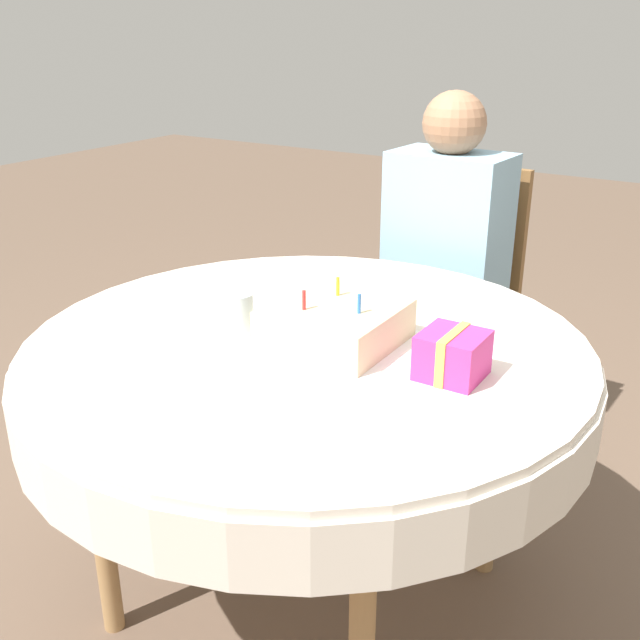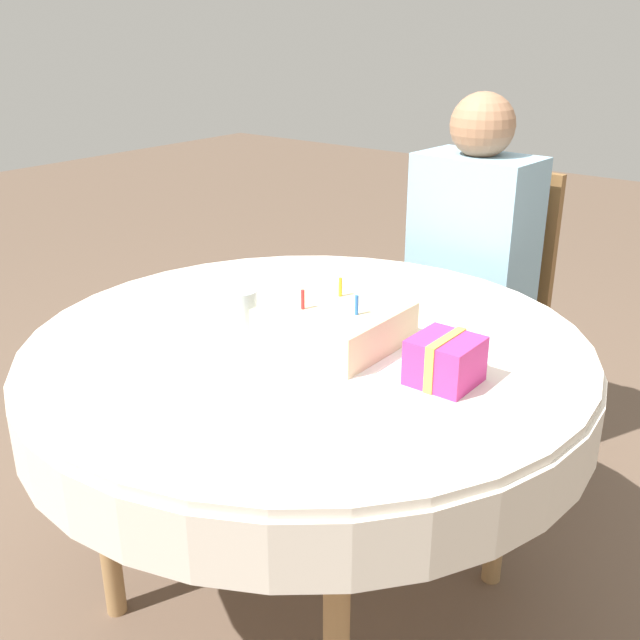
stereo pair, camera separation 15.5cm
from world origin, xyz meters
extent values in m
plane|color=brown|center=(0.00, 0.00, 0.00)|extent=(12.00, 12.00, 0.00)
cylinder|color=silver|center=(0.00, 0.00, 0.72)|extent=(1.27, 1.27, 0.02)
cylinder|color=silver|center=(0.00, 0.00, 0.65)|extent=(1.29, 1.29, 0.13)
cylinder|color=#A37A4C|center=(-0.35, -0.35, 0.36)|extent=(0.05, 0.05, 0.71)
cylinder|color=#A37A4C|center=(0.35, -0.35, 0.36)|extent=(0.05, 0.05, 0.71)
cylinder|color=#A37A4C|center=(-0.35, 0.35, 0.36)|extent=(0.05, 0.05, 0.71)
cylinder|color=#A37A4C|center=(0.35, 0.35, 0.36)|extent=(0.05, 0.05, 0.71)
cube|color=brown|center=(-0.04, 0.88, 0.43)|extent=(0.44, 0.44, 0.04)
cube|color=brown|center=(-0.03, 1.07, 0.70)|extent=(0.38, 0.05, 0.51)
cylinder|color=brown|center=(-0.23, 0.71, 0.21)|extent=(0.04, 0.04, 0.41)
cylinder|color=brown|center=(0.13, 0.68, 0.21)|extent=(0.04, 0.04, 0.41)
cylinder|color=brown|center=(-0.21, 1.07, 0.21)|extent=(0.04, 0.04, 0.41)
cylinder|color=brown|center=(0.15, 1.05, 0.21)|extent=(0.04, 0.04, 0.41)
cylinder|color=#9E7051|center=(-0.14, 0.72, 0.22)|extent=(0.09, 0.09, 0.45)
cylinder|color=#9E7051|center=(0.04, 0.71, 0.22)|extent=(0.09, 0.09, 0.45)
cube|color=#8CB7D1|center=(-0.04, 0.88, 0.74)|extent=(0.38, 0.24, 0.58)
sphere|color=#9E7051|center=(-0.04, 0.88, 1.11)|extent=(0.19, 0.19, 0.19)
cube|color=white|center=(0.06, 0.02, 0.73)|extent=(0.32, 0.32, 0.00)
cube|color=beige|center=(0.06, 0.02, 0.78)|extent=(0.27, 0.27, 0.09)
cylinder|color=blue|center=(0.13, 0.01, 0.84)|extent=(0.01, 0.01, 0.04)
cylinder|color=gold|center=(0.03, 0.08, 0.84)|extent=(0.01, 0.01, 0.04)
cylinder|color=red|center=(0.02, -0.04, 0.84)|extent=(0.01, 0.01, 0.04)
cylinder|color=silver|center=(-0.16, -0.05, 0.78)|extent=(0.08, 0.08, 0.10)
cube|color=#D13384|center=(0.35, 0.00, 0.78)|extent=(0.12, 0.12, 0.09)
cube|color=#EAE54C|center=(0.35, 0.00, 0.78)|extent=(0.02, 0.13, 0.10)
camera|label=1|loc=(0.85, -1.29, 1.41)|focal=42.00mm
camera|label=2|loc=(0.98, -1.20, 1.41)|focal=42.00mm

